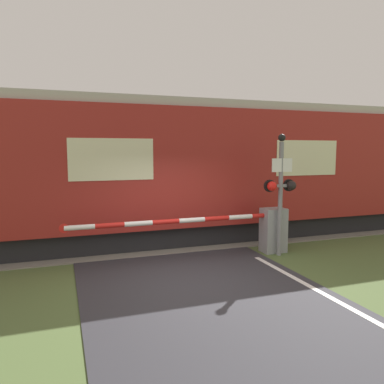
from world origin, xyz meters
TOP-DOWN VIEW (x-y plane):
  - ground_plane at (0.00, 0.00)m, footprint 80.00×80.00m
  - track_bed at (0.00, 3.59)m, footprint 36.00×3.20m
  - train at (4.27, 3.59)m, footprint 20.17×2.72m
  - crossing_barrier at (2.25, 1.40)m, footprint 5.51×0.44m
  - signal_post at (2.66, 1.05)m, footprint 0.85×0.26m

SIDE VIEW (x-z plane):
  - ground_plane at x=0.00m, z-range 0.00..0.00m
  - track_bed at x=0.00m, z-range -0.04..0.09m
  - crossing_barrier at x=2.25m, z-range 0.07..1.21m
  - signal_post at x=2.66m, z-range 0.22..3.23m
  - train at x=4.27m, z-range 0.05..4.02m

